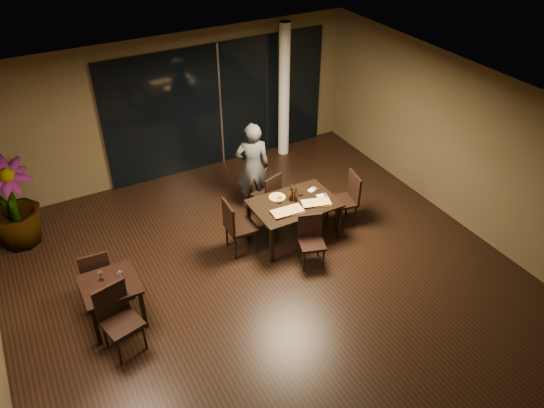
{
  "coord_description": "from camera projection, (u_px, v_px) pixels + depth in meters",
  "views": [
    {
      "loc": [
        -3.02,
        -5.77,
        6.05
      ],
      "look_at": [
        0.43,
        0.57,
        1.05
      ],
      "focal_mm": 35.0,
      "sensor_mm": 36.0,
      "label": 1
    }
  ],
  "objects": [
    {
      "name": "tumbler_left",
      "position": [
        280.0,
        200.0,
        9.32
      ],
      "size": [
        0.08,
        0.08,
        0.1
      ],
      "primitive_type": "cylinder",
      "color": "white",
      "rests_on": "main_table"
    },
    {
      "name": "chair_side_near",
      "position": [
        118.0,
        315.0,
        7.36
      ],
      "size": [
        0.59,
        0.59,
        1.05
      ],
      "rotation": [
        0.0,
        0.0,
        0.24
      ],
      "color": "black",
      "rests_on": "ground"
    },
    {
      "name": "bottle_b",
      "position": [
        296.0,
        194.0,
        9.3
      ],
      "size": [
        0.07,
        0.07,
        0.3
      ],
      "primitive_type": null,
      "color": "black",
      "rests_on": "main_table"
    },
    {
      "name": "chair_main_near",
      "position": [
        311.0,
        237.0,
        8.93
      ],
      "size": [
        0.52,
        0.52,
        0.9
      ],
      "rotation": [
        0.0,
        0.0,
        -0.32
      ],
      "color": "black",
      "rests_on": "ground"
    },
    {
      "name": "potted_plant",
      "position": [
        11.0,
        205.0,
        9.17
      ],
      "size": [
        1.16,
        1.16,
        1.64
      ],
      "primitive_type": "imported",
      "rotation": [
        0.0,
        0.0,
        0.37
      ],
      "color": "#174718",
      "rests_on": "ground"
    },
    {
      "name": "window_panel",
      "position": [
        220.0,
        106.0,
        11.28
      ],
      "size": [
        5.0,
        0.06,
        2.7
      ],
      "primitive_type": "cube",
      "color": "black",
      "rests_on": "ground"
    },
    {
      "name": "main_table",
      "position": [
        294.0,
        206.0,
        9.39
      ],
      "size": [
        1.5,
        1.0,
        0.75
      ],
      "color": "black",
      "rests_on": "ground"
    },
    {
      "name": "chair_main_far",
      "position": [
        269.0,
        193.0,
        10.02
      ],
      "size": [
        0.54,
        0.54,
        0.92
      ],
      "rotation": [
        0.0,
        0.0,
        3.45
      ],
      "color": "black",
      "rests_on": "ground"
    },
    {
      "name": "side_table",
      "position": [
        111.0,
        290.0,
        7.72
      ],
      "size": [
        0.8,
        0.8,
        0.75
      ],
      "color": "black",
      "rests_on": "ground"
    },
    {
      "name": "wine_glass_b",
      "position": [
        121.0,
        276.0,
        7.65
      ],
      "size": [
        0.08,
        0.08,
        0.19
      ],
      "primitive_type": null,
      "color": "white",
      "rests_on": "side_table"
    },
    {
      "name": "wall_right",
      "position": [
        464.0,
        145.0,
        9.54
      ],
      "size": [
        0.1,
        8.0,
        3.0
      ],
      "primitive_type": "cube",
      "color": "#4C4228",
      "rests_on": "ground"
    },
    {
      "name": "chair_side_far",
      "position": [
        96.0,
        272.0,
        8.17
      ],
      "size": [
        0.48,
        0.48,
        0.96
      ],
      "rotation": [
        0.0,
        0.0,
        3.07
      ],
      "color": "black",
      "rests_on": "ground"
    },
    {
      "name": "tumbler_right",
      "position": [
        301.0,
        193.0,
        9.51
      ],
      "size": [
        0.08,
        0.08,
        0.09
      ],
      "primitive_type": "cylinder",
      "color": "white",
      "rests_on": "main_table"
    },
    {
      "name": "bottle_c",
      "position": [
        291.0,
        192.0,
        9.35
      ],
      "size": [
        0.07,
        0.07,
        0.32
      ],
      "primitive_type": null,
      "color": "black",
      "rests_on": "main_table"
    },
    {
      "name": "side_napkin",
      "position": [
        118.0,
        288.0,
        7.56
      ],
      "size": [
        0.2,
        0.15,
        0.01
      ],
      "primitive_type": "cube",
      "rotation": [
        0.0,
        0.0,
        0.21
      ],
      "color": "white",
      "rests_on": "side_table"
    },
    {
      "name": "round_pizza",
      "position": [
        277.0,
        197.0,
        9.46
      ],
      "size": [
        0.29,
        0.29,
        0.01
      ],
      "primitive_type": "cylinder",
      "color": "red",
      "rests_on": "main_table"
    },
    {
      "name": "pizza_board_left",
      "position": [
        287.0,
        212.0,
        9.09
      ],
      "size": [
        0.59,
        0.35,
        0.01
      ],
      "primitive_type": "cube",
      "rotation": [
        0.0,
        0.0,
        -0.14
      ],
      "color": "#422C15",
      "rests_on": "main_table"
    },
    {
      "name": "pizza_board_right",
      "position": [
        316.0,
        203.0,
        9.31
      ],
      "size": [
        0.58,
        0.43,
        0.01
      ],
      "primitive_type": "cube",
      "rotation": [
        0.0,
        0.0,
        -0.36
      ],
      "color": "#402714",
      "rests_on": "main_table"
    },
    {
      "name": "chair_main_left",
      "position": [
        236.0,
        224.0,
        9.09
      ],
      "size": [
        0.51,
        0.51,
        1.05
      ],
      "rotation": [
        0.0,
        0.0,
        1.52
      ],
      "color": "black",
      "rests_on": "ground"
    },
    {
      "name": "diner",
      "position": [
        253.0,
        167.0,
        10.06
      ],
      "size": [
        0.72,
        0.6,
        1.81
      ],
      "primitive_type": "imported",
      "rotation": [
        0.0,
        0.0,
        2.79
      ],
      "color": "#313437",
      "rests_on": "ground"
    },
    {
      "name": "ground",
      "position": [
        266.0,
        280.0,
        8.8
      ],
      "size": [
        8.0,
        8.0,
        0.0
      ],
      "primitive_type": "plane",
      "color": "black",
      "rests_on": "ground"
    },
    {
      "name": "wine_glass_a",
      "position": [
        101.0,
        276.0,
        7.66
      ],
      "size": [
        0.08,
        0.08,
        0.17
      ],
      "primitive_type": null,
      "color": "white",
      "rests_on": "side_table"
    },
    {
      "name": "oblong_pizza_left",
      "position": [
        287.0,
        211.0,
        9.08
      ],
      "size": [
        0.54,
        0.28,
        0.02
      ],
      "primitive_type": null,
      "rotation": [
        0.0,
        0.0,
        -0.06
      ],
      "color": "maroon",
      "rests_on": "pizza_board_left"
    },
    {
      "name": "napkin_near",
      "position": [
        322.0,
        196.0,
        9.51
      ],
      "size": [
        0.19,
        0.12,
        0.01
      ],
      "primitive_type": "cube",
      "rotation": [
        0.0,
        0.0,
        -0.12
      ],
      "color": "white",
      "rests_on": "main_table"
    },
    {
      "name": "wall_back",
      "position": [
        173.0,
        107.0,
        10.87
      ],
      "size": [
        8.0,
        0.1,
        3.0
      ],
      "primitive_type": "cube",
      "color": "#4C4228",
      "rests_on": "ground"
    },
    {
      "name": "chair_main_right",
      "position": [
        347.0,
        197.0,
        9.8
      ],
      "size": [
        0.56,
        0.56,
        1.03
      ],
      "rotation": [
        0.0,
        0.0,
        -1.77
      ],
      "color": "black",
      "rests_on": "ground"
    },
    {
      "name": "oblong_pizza_right",
      "position": [
        316.0,
        203.0,
        9.3
      ],
      "size": [
        0.53,
        0.35,
        0.02
      ],
      "primitive_type": null,
      "rotation": [
        0.0,
        0.0,
        -0.28
      ],
      "color": "maroon",
      "rests_on": "pizza_board_right"
    },
    {
      "name": "napkin_far",
      "position": [
        312.0,
        190.0,
        9.68
      ],
      "size": [
        0.2,
        0.15,
        0.01
      ],
      "primitive_type": "cube",
      "rotation": [
        0.0,
        0.0,
        0.33
      ],
      "color": "silver",
      "rests_on": "main_table"
    },
    {
      "name": "bottle_a",
      "position": [
        292.0,
        194.0,
        9.31
      ],
      "size": [
        0.06,
        0.06,
        0.28
      ],
      "primitive_type": null,
      "color": "black",
      "rests_on": "main_table"
    },
    {
      "name": "ceiling",
      "position": [
        264.0,
        113.0,
        7.08
      ],
      "size": [
        8.0,
        8.0,
        0.04
      ],
      "primitive_type": "cube",
      "color": "silver",
      "rests_on": "wall_back"
    },
    {
      "name": "column",
      "position": [
        284.0,
        92.0,
        11.52
      ],
      "size": [
        0.24,
        0.24,
        3.0
      ],
      "primitive_type": "cylinder",
      "color": "white",
      "rests_on": "ground"
    }
  ]
}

